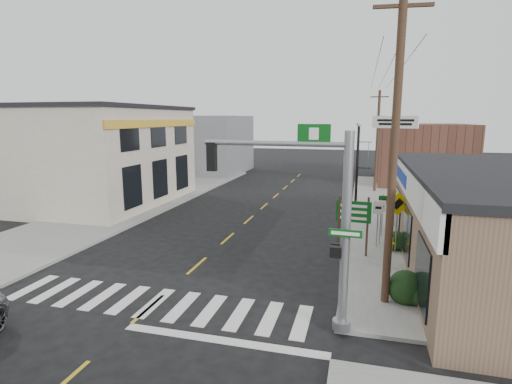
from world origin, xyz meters
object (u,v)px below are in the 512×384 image
(traffic_signal_pole, at_px, (321,210))
(bare_tree, at_px, (447,185))
(utility_pole_near, at_px, (394,149))
(utility_pole_far, at_px, (377,140))
(lamp_post, at_px, (358,164))
(dance_center_sign, at_px, (394,135))
(fire_hydrant, at_px, (391,243))
(guide_sign, at_px, (353,217))

(traffic_signal_pole, relative_size, bare_tree, 1.35)
(utility_pole_near, relative_size, utility_pole_far, 1.20)
(lamp_post, relative_size, dance_center_sign, 0.91)
(fire_hydrant, height_order, utility_pole_near, utility_pole_near)
(bare_tree, bearing_deg, utility_pole_near, -121.08)
(utility_pole_near, bearing_deg, fire_hydrant, 79.83)
(bare_tree, distance_m, utility_pole_near, 4.89)
(guide_sign, bearing_deg, bare_tree, -2.98)
(guide_sign, bearing_deg, fire_hydrant, 34.03)
(utility_pole_far, bearing_deg, guide_sign, -93.38)
(traffic_signal_pole, relative_size, fire_hydrant, 8.15)
(lamp_post, bearing_deg, traffic_signal_pole, -74.24)
(guide_sign, distance_m, lamp_post, 6.74)
(lamp_post, distance_m, utility_pole_far, 10.52)
(bare_tree, relative_size, utility_pole_near, 0.44)
(fire_hydrant, relative_size, bare_tree, 0.17)
(lamp_post, bearing_deg, guide_sign, -71.05)
(guide_sign, distance_m, dance_center_sign, 11.29)
(dance_center_sign, bearing_deg, utility_pole_near, -70.17)
(fire_hydrant, distance_m, utility_pole_far, 16.43)
(guide_sign, height_order, utility_pole_far, utility_pole_far)
(lamp_post, height_order, dance_center_sign, dance_center_sign)
(utility_pole_far, bearing_deg, fire_hydrant, -87.55)
(fire_hydrant, xyz_separation_m, utility_pole_far, (-0.30, 15.97, 3.84))
(traffic_signal_pole, relative_size, dance_center_sign, 0.91)
(lamp_post, bearing_deg, utility_pole_far, 102.14)
(guide_sign, relative_size, bare_tree, 0.61)
(fire_hydrant, relative_size, utility_pole_near, 0.07)
(bare_tree, xyz_separation_m, utility_pole_near, (-2.38, -3.94, 1.67))
(utility_pole_near, bearing_deg, lamp_post, 91.16)
(fire_hydrant, height_order, bare_tree, bare_tree)
(dance_center_sign, bearing_deg, fire_hydrant, -69.39)
(traffic_signal_pole, height_order, dance_center_sign, dance_center_sign)
(utility_pole_far, bearing_deg, traffic_signal_pole, -93.97)
(utility_pole_near, bearing_deg, guide_sign, 100.45)
(guide_sign, bearing_deg, lamp_post, 93.90)
(traffic_signal_pole, xyz_separation_m, bare_tree, (4.37, 6.16, -0.09))
(guide_sign, height_order, utility_pole_near, utility_pole_near)
(traffic_signal_pole, relative_size, lamp_post, 1.00)
(traffic_signal_pole, xyz_separation_m, lamp_post, (0.86, 13.16, -0.11))
(guide_sign, xyz_separation_m, fire_hydrant, (1.71, 0.97, -1.33))
(bare_tree, bearing_deg, utility_pole_far, 97.11)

